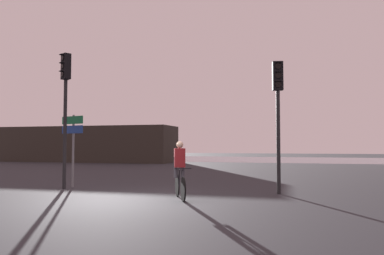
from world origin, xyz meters
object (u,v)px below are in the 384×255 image
traffic_light_near_right (278,101)px  distant_building (88,144)px  traffic_light_near_left (65,95)px  cyclist (180,169)px  direction_sign_post (73,137)px

traffic_light_near_right → distant_building: bearing=-56.7°
traffic_light_near_left → cyclist: bearing=-163.8°
distant_building → cyclist: (14.98, -20.10, -0.76)m
direction_sign_post → cyclist: 4.99m
traffic_light_near_right → cyclist: size_ratio=2.55×
cyclist → traffic_light_near_right: bearing=-172.3°
traffic_light_near_right → direction_sign_post: 7.31m
distant_building → traffic_light_near_left: bearing=-61.1°
distant_building → traffic_light_near_left: traffic_light_near_left is taller
distant_building → traffic_light_near_left: 21.65m
cyclist → distant_building: bearing=-79.6°
distant_building → cyclist: bearing=-53.3°
traffic_light_near_right → cyclist: traffic_light_near_right is taller
distant_building → cyclist: 25.08m
traffic_light_near_right → cyclist: bearing=23.4°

